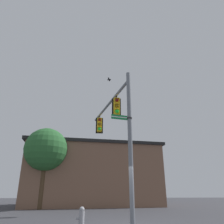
% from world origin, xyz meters
% --- Properties ---
extents(signal_pole, '(0.21, 0.21, 7.35)m').
position_xyz_m(signal_pole, '(0.00, 0.00, 3.68)').
color(signal_pole, slate).
rests_on(signal_pole, ground).
extents(mast_arm, '(1.82, 6.81, 0.16)m').
position_xyz_m(mast_arm, '(0.83, -3.39, 6.90)').
color(mast_arm, slate).
extents(traffic_light_nearest_pole, '(0.54, 0.49, 1.31)m').
position_xyz_m(traffic_light_nearest_pole, '(0.44, -1.77, 6.12)').
color(traffic_light_nearest_pole, black).
extents(traffic_light_mid_inner, '(0.54, 0.49, 1.31)m').
position_xyz_m(traffic_light_mid_inner, '(1.36, -5.51, 6.12)').
color(traffic_light_mid_inner, black).
extents(street_name_sign, '(1.04, 0.37, 0.22)m').
position_xyz_m(street_name_sign, '(0.28, 0.07, 4.81)').
color(street_name_sign, '#147238').
extents(bird_flying, '(0.30, 0.41, 0.11)m').
position_xyz_m(bird_flying, '(0.78, -3.64, 8.96)').
color(bird_flying, black).
extents(storefront_building, '(14.85, 10.52, 6.18)m').
position_xyz_m(storefront_building, '(1.89, -14.53, 3.10)').
color(storefront_building, brown).
rests_on(storefront_building, ground).
extents(tree_by_storefront, '(3.88, 3.88, 6.98)m').
position_xyz_m(tree_by_storefront, '(6.13, -10.05, 5.00)').
color(tree_by_storefront, '#4C3823').
rests_on(tree_by_storefront, ground).
extents(fire_hydrant, '(0.35, 0.24, 0.82)m').
position_xyz_m(fire_hydrant, '(2.15, -0.50, 0.42)').
color(fire_hydrant, '#99999E').
rests_on(fire_hydrant, ground).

